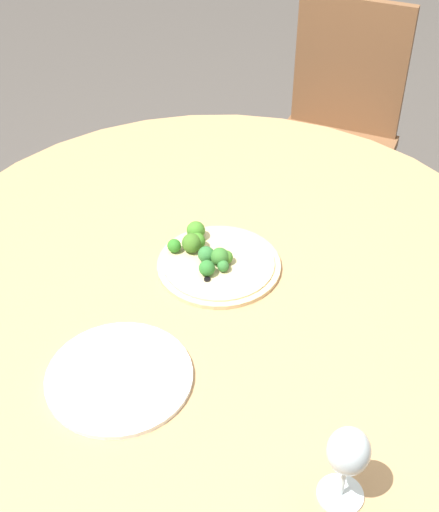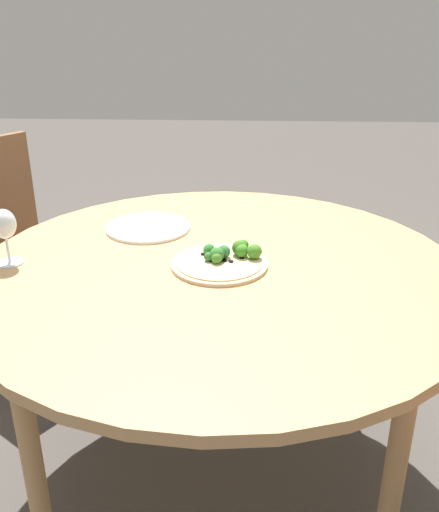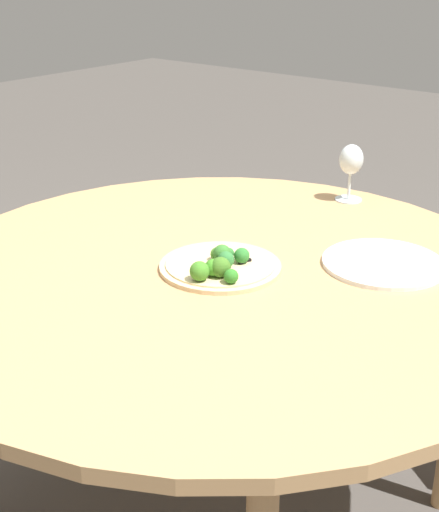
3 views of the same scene
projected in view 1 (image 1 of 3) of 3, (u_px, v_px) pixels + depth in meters
The scene contains 6 objects.
ground_plane at pixel (219, 461), 2.01m from camera, with size 12.00×12.00×0.00m, color #4C4742.
dining_table at pixel (219, 286), 1.58m from camera, with size 1.36×1.36×0.72m.
chair at pixel (335, 132), 2.44m from camera, with size 0.56×0.56×0.92m.
pizza at pixel (214, 259), 1.55m from camera, with size 0.27×0.27×0.06m.
wine_glass at pixel (348, 454), 1.05m from camera, with size 0.07×0.07×0.16m.
plate_near at pixel (119, 377), 1.30m from camera, with size 0.27×0.27×0.01m.
Camera 1 is at (-1.11, 0.36, 1.74)m, focal length 50.00 mm.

